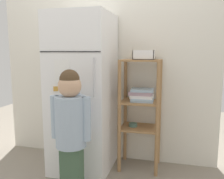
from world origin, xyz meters
The scene contains 6 objects.
ground_plane centered at (0.00, 0.00, 0.00)m, with size 6.00×6.00×0.00m, color gray.
kitchen_wall_back centered at (0.00, 0.36, 1.06)m, with size 2.50×0.03×2.11m, color silver.
refrigerator centered at (-0.14, 0.02, 0.81)m, with size 0.59×0.66×1.61m.
child_standing centered at (-0.05, -0.50, 0.66)m, with size 0.35×0.26×1.09m.
pantry_shelf_unit centered at (0.44, 0.16, 0.71)m, with size 0.41×0.34×1.16m.
fruit_bin centered at (0.46, 0.17, 1.20)m, with size 0.21×0.19×0.09m.
Camera 1 is at (0.77, -2.31, 1.23)m, focal length 38.92 mm.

